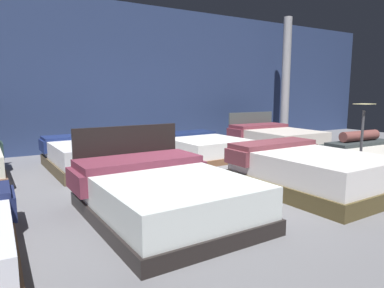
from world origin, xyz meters
TOP-DOWN VIEW (x-y plane):
  - ground_plane at (0.00, 0.00)m, footprint 18.00×18.00m
  - showroom_back_wall at (0.00, 3.55)m, footprint 18.00×0.06m
  - bed_1 at (-1.13, -1.30)m, footprint 1.65×2.15m
  - bed_2 at (1.08, -1.46)m, footprint 1.55×2.06m
  - bed_5 at (-1.09, 1.54)m, footprint 1.65×2.00m
  - bed_6 at (1.13, 1.53)m, footprint 1.57×2.00m
  - bed_7 at (3.40, 1.59)m, footprint 1.65×2.14m
  - price_sign at (2.23, -1.46)m, footprint 0.28×0.24m
  - support_pillar at (4.86, 2.73)m, footprint 0.24×0.24m

SIDE VIEW (x-z plane):
  - ground_plane at x=0.00m, z-range -0.02..0.00m
  - bed_6 at x=1.13m, z-range -0.02..0.45m
  - bed_7 at x=3.40m, z-range -0.17..0.66m
  - bed_5 at x=-1.09m, z-range -0.02..0.53m
  - bed_1 at x=-1.13m, z-range -0.21..0.73m
  - bed_2 at x=1.08m, z-range -0.03..0.59m
  - price_sign at x=2.23m, z-range -0.13..1.07m
  - showroom_back_wall at x=0.00m, z-range 0.00..3.50m
  - support_pillar at x=4.86m, z-range 0.00..3.50m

